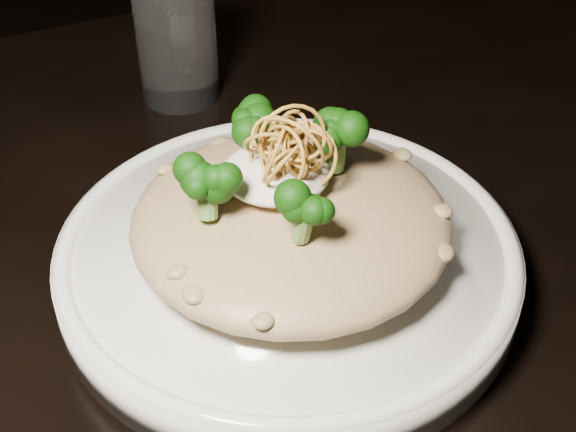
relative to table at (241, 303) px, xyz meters
name	(u,v)px	position (x,y,z in m)	size (l,w,h in m)	color
table	(241,303)	(0.00, 0.00, 0.00)	(1.10, 0.80, 0.75)	black
plate	(288,260)	(0.01, -0.07, 0.10)	(0.31, 0.31, 0.03)	silver
risotto	(291,220)	(0.01, -0.07, 0.14)	(0.21, 0.21, 0.05)	brown
broccoli	(289,158)	(0.01, -0.07, 0.19)	(0.15, 0.15, 0.05)	black
cheese	(276,173)	(0.00, -0.06, 0.17)	(0.07, 0.07, 0.02)	white
shallots	(288,137)	(0.01, -0.07, 0.20)	(0.06, 0.06, 0.04)	#91581E
drinking_glass	(176,34)	(0.03, 0.20, 0.15)	(0.07, 0.07, 0.13)	white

